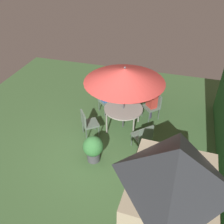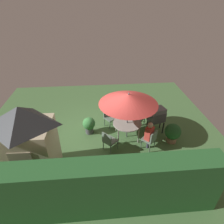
{
  "view_description": "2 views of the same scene",
  "coord_description": "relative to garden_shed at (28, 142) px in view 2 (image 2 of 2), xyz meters",
  "views": [
    {
      "loc": [
        5.1,
        1.69,
        5.18
      ],
      "look_at": [
        -0.61,
        0.03,
        0.93
      ],
      "focal_mm": 39.76,
      "sensor_mm": 36.0,
      "label": 1
    },
    {
      "loc": [
        0.07,
        6.74,
        5.42
      ],
      "look_at": [
        -0.52,
        -0.04,
        1.15
      ],
      "focal_mm": 30.22,
      "sensor_mm": 36.0,
      "label": 2
    }
  ],
  "objects": [
    {
      "name": "hedge_backdrop",
      "position": [
        -2.37,
        1.59,
        -0.45
      ],
      "size": [
        6.41,
        0.67,
        1.85
      ],
      "color": "#28602D",
      "rests_on": "ground"
    },
    {
      "name": "patio_table",
      "position": [
        -3.52,
        -1.66,
        -0.68
      ],
      "size": [
        1.22,
        1.22,
        0.76
      ],
      "color": "#B2ADA3",
      "rests_on": "ground"
    },
    {
      "name": "chair_toward_hedge",
      "position": [
        -2.81,
        -2.6,
        -0.86
      ],
      "size": [
        0.65,
        0.65,
        0.9
      ],
      "color": "slate",
      "rests_on": "ground"
    },
    {
      "name": "person_in_red",
      "position": [
        -4.28,
        -0.87,
        -0.59
      ],
      "size": [
        0.41,
        0.41,
        1.26
      ],
      "color": "#CC3D33",
      "rests_on": "ground"
    },
    {
      "name": "chair_far_side",
      "position": [
        -4.27,
        -2.49,
        -0.86
      ],
      "size": [
        0.65,
        0.65,
        0.9
      ],
      "color": "slate",
      "rests_on": "ground"
    },
    {
      "name": "bbq_grill",
      "position": [
        -4.89,
        -1.99,
        -0.53
      ],
      "size": [
        0.81,
        0.68,
        1.2
      ],
      "color": "#47474C",
      "rests_on": "ground"
    },
    {
      "name": "garden_shed",
      "position": [
        0.0,
        0.0,
        0.0
      ],
      "size": [
        1.76,
        1.51,
        2.7
      ],
      "color": "#C6B793",
      "rests_on": "ground"
    },
    {
      "name": "potted_plant_by_grill",
      "position": [
        -1.86,
        -2.09,
        -0.93
      ],
      "size": [
        0.56,
        0.56,
        0.79
      ],
      "color": "#4C4C51",
      "rests_on": "ground"
    },
    {
      "name": "ground_plane",
      "position": [
        -2.37,
        -1.91,
        -1.38
      ],
      "size": [
        11.0,
        11.0,
        0.0
      ],
      "primitive_type": "plane",
      "color": "#47703D"
    },
    {
      "name": "person_in_blue",
      "position": [
        -4.21,
        -2.43,
        -0.59
      ],
      "size": [
        0.41,
        0.41,
        1.26
      ],
      "color": "#3866B2",
      "rests_on": "ground"
    },
    {
      "name": "potted_plant_by_shed",
      "position": [
        -5.39,
        -1.18,
        -0.9
      ],
      "size": [
        0.68,
        0.68,
        0.87
      ],
      "color": "#936651",
      "rests_on": "ground"
    },
    {
      "name": "chair_near_shed",
      "position": [
        -4.34,
        -0.81,
        -0.86
      ],
      "size": [
        0.65,
        0.65,
        0.9
      ],
      "color": "slate",
      "rests_on": "ground"
    },
    {
      "name": "patio_umbrella",
      "position": [
        -3.52,
        -1.66,
        0.53
      ],
      "size": [
        2.39,
        2.39,
        2.18
      ],
      "color": "#4C4C51",
      "rests_on": "ground"
    },
    {
      "name": "chair_toward_house",
      "position": [
        -2.67,
        -0.86,
        -0.86
      ],
      "size": [
        0.65,
        0.65,
        0.9
      ],
      "color": "slate",
      "rests_on": "ground"
    }
  ]
}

